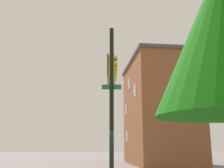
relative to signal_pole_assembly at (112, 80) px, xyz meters
name	(u,v)px	position (x,y,z in m)	size (l,w,h in m)	color
signal_pole_assembly	(112,80)	(0.00, 0.00, 0.00)	(6.00, 1.31, 7.42)	black
brick_building	(159,111)	(11.64, -5.98, -0.20)	(10.07, 5.89, 10.28)	brown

